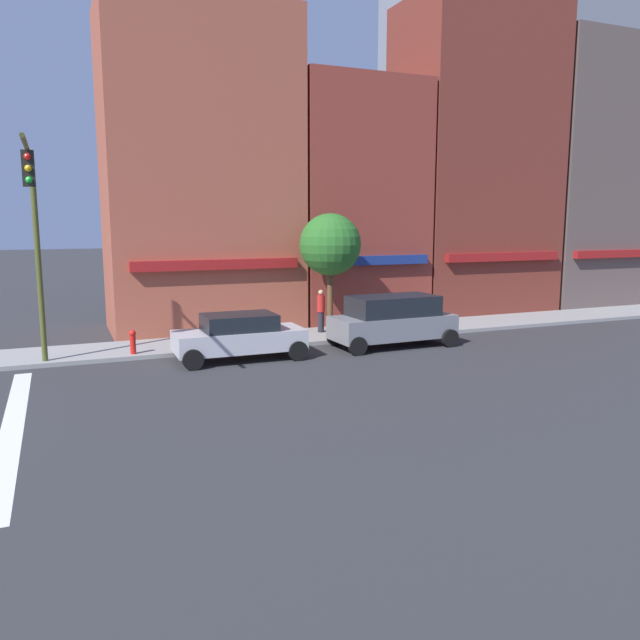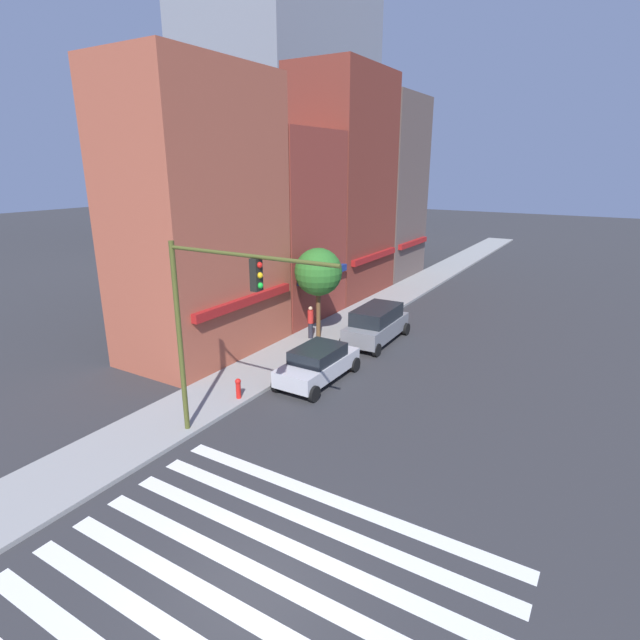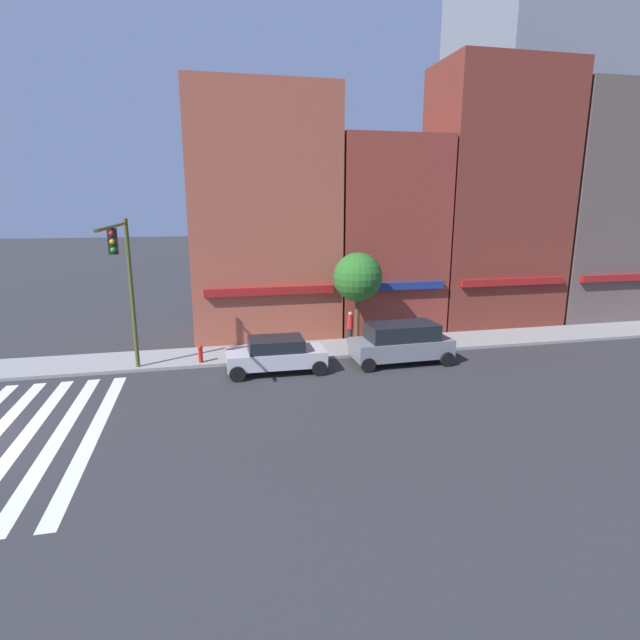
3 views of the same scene
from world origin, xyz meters
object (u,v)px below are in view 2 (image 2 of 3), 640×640
at_px(sedan_silver, 318,363).
at_px(fire_hydrant, 238,387).
at_px(traffic_signal, 209,311).
at_px(pedestrian_red_jacket, 311,322).
at_px(street_tree, 318,272).
at_px(suv_grey, 376,324).

bearing_deg(sedan_silver, fire_hydrant, 153.60).
height_order(traffic_signal, sedan_silver, traffic_signal).
bearing_deg(pedestrian_red_jacket, street_tree, 120.94).
distance_m(traffic_signal, pedestrian_red_jacket, 11.49).
distance_m(sedan_silver, suv_grey, 5.98).
bearing_deg(traffic_signal, street_tree, 13.32).
xyz_separation_m(suv_grey, pedestrian_red_jacket, (-1.63, 3.13, 0.04)).
height_order(pedestrian_red_jacket, fire_hydrant, pedestrian_red_jacket).
distance_m(traffic_signal, fire_hydrant, 5.19).
height_order(traffic_signal, suv_grey, traffic_signal).
xyz_separation_m(suv_grey, fire_hydrant, (-9.32, 1.70, -0.42)).
bearing_deg(suv_grey, traffic_signal, 177.27).
xyz_separation_m(sedan_silver, suv_grey, (5.98, 0.00, 0.19)).
bearing_deg(street_tree, suv_grey, -64.07).
xyz_separation_m(fire_hydrant, street_tree, (7.96, 1.10, 3.15)).
bearing_deg(fire_hydrant, suv_grey, -10.33).
bearing_deg(pedestrian_red_jacket, traffic_signal, 7.08).
height_order(suv_grey, fire_hydrant, suv_grey).
xyz_separation_m(traffic_signal, pedestrian_red_jacket, (10.50, 2.88, -3.66)).
height_order(pedestrian_red_jacket, street_tree, street_tree).
bearing_deg(suv_grey, sedan_silver, 178.45).
xyz_separation_m(traffic_signal, suv_grey, (12.13, -0.25, -3.70)).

